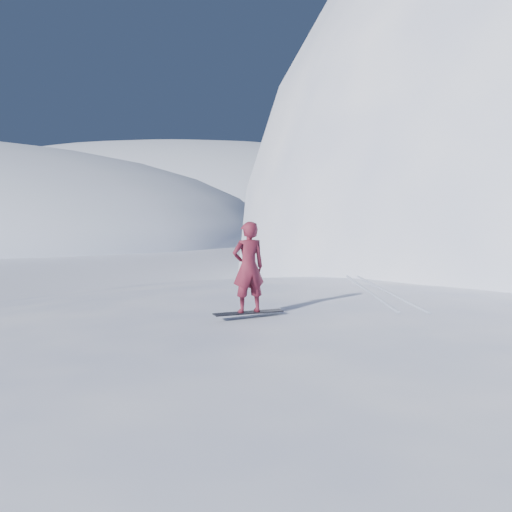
{
  "coord_description": "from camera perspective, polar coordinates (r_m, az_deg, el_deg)",
  "views": [
    {
      "loc": [
        -1.23,
        -10.58,
        4.65
      ],
      "look_at": [
        -3.21,
        1.9,
        3.5
      ],
      "focal_mm": 40.0,
      "sensor_mm": 36.0,
      "label": 1
    }
  ],
  "objects": [
    {
      "name": "ground",
      "position": [
        11.62,
        15.13,
        -18.58
      ],
      "size": [
        400.0,
        400.0,
        0.0
      ],
      "primitive_type": "plane",
      "color": "white",
      "rests_on": "ground"
    },
    {
      "name": "near_ridge",
      "position": [
        14.52,
        17.89,
        -13.73
      ],
      "size": [
        36.0,
        28.0,
        4.8
      ],
      "primitive_type": "ellipsoid",
      "color": "white",
      "rests_on": "ground"
    },
    {
      "name": "far_ridge_c",
      "position": [
        126.74,
        -8.78,
        3.05
      ],
      "size": [
        140.0,
        90.0,
        36.0
      ],
      "primitive_type": "ellipsoid",
      "color": "white",
      "rests_on": "ground"
    },
    {
      "name": "wind_bumps",
      "position": [
        13.54,
        11.73,
        -15.0
      ],
      "size": [
        16.0,
        14.4,
        1.0
      ],
      "color": "white",
      "rests_on": "ground"
    },
    {
      "name": "snowboard",
      "position": [
        11.86,
        -0.76,
        -5.68
      ],
      "size": [
        1.42,
        0.98,
        0.02
      ],
      "primitive_type": "cube",
      "rotation": [
        0.0,
        0.0,
        0.53
      ],
      "color": "black",
      "rests_on": "near_ridge"
    },
    {
      "name": "snowboarder",
      "position": [
        11.71,
        -0.77,
        -1.11
      ],
      "size": [
        0.82,
        0.73,
        1.87
      ],
      "primitive_type": "imported",
      "rotation": [
        0.0,
        0.0,
        3.67
      ],
      "color": "maroon",
      "rests_on": "snowboard"
    },
    {
      "name": "board_tracks",
      "position": [
        15.17,
        12.01,
        -3.36
      ],
      "size": [
        1.76,
        5.91,
        0.04
      ],
      "color": "silver",
      "rests_on": "ground"
    }
  ]
}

